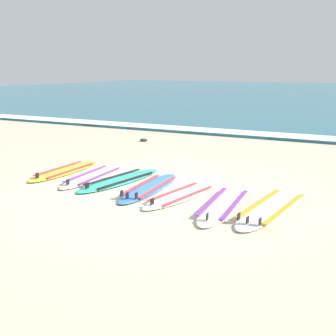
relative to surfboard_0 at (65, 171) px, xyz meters
name	(u,v)px	position (x,y,z in m)	size (l,w,h in m)	color
ground_plane	(160,187)	(2.49, -0.13, -0.04)	(80.00, 80.00, 0.00)	#C1B599
sea	(318,92)	(2.49, 36.24, 0.01)	(80.00, 60.00, 0.10)	#23667A
wave_foam_strip	(246,134)	(2.49, 6.77, 0.02)	(80.00, 1.07, 0.11)	white
surfboard_0	(65,171)	(0.00, 0.00, 0.00)	(0.65, 2.18, 0.18)	yellow
surfboard_1	(93,176)	(0.86, -0.11, 0.00)	(0.55, 2.16, 0.18)	white
surfboard_2	(120,180)	(1.55, -0.12, 0.00)	(1.08, 2.35, 0.18)	#2DB793
surfboard_3	(149,187)	(2.35, -0.32, 0.00)	(0.56, 2.19, 0.18)	#3875CC
surfboard_4	(181,195)	(3.11, -0.50, 0.00)	(1.02, 2.09, 0.18)	white
surfboard_5	(223,204)	(3.97, -0.64, 0.00)	(0.61, 2.26, 0.18)	silver
surfboard_6	(272,207)	(4.75, -0.45, 0.00)	(1.08, 2.56, 0.18)	white
seaweed_clump_near_shoreline	(144,140)	(-0.27, 4.23, 0.01)	(0.26, 0.21, 0.09)	#2D381E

